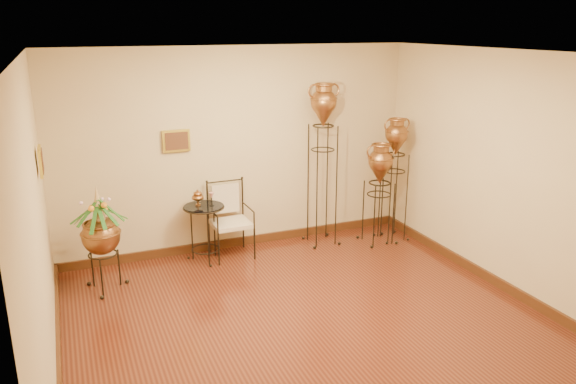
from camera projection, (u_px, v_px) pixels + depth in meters
name	position (u px, v px, depth m)	size (l,w,h in m)	color
ground	(313.00, 327.00, 5.90)	(5.00, 5.00, 0.00)	#572514
room_shell	(314.00, 168.00, 5.41)	(5.02, 5.02, 2.81)	#CEB884
amphora_tall	(323.00, 163.00, 7.87)	(0.57, 0.57, 2.32)	black
amphora_mid	(394.00, 179.00, 8.09)	(0.48, 0.48, 1.82)	black
amphora_short	(379.00, 193.00, 8.03)	(0.56, 0.56, 1.49)	black
planter_urn	(100.00, 232.00, 6.55)	(0.90, 0.90, 1.32)	black
armchair	(231.00, 221.00, 7.57)	(0.59, 0.55, 1.03)	black
side_table	(205.00, 232.00, 7.47)	(0.63, 0.63, 0.97)	black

